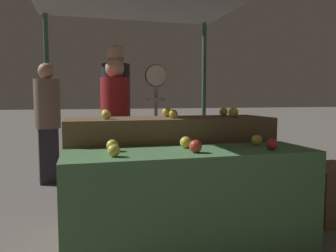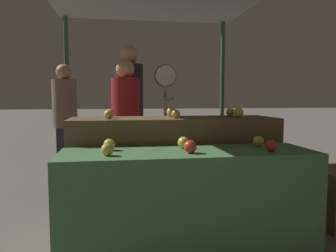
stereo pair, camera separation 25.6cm
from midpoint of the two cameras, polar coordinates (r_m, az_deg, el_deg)
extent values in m
cylinder|color=#33513D|center=(5.26, -21.57, 5.10)|extent=(0.07, 0.07, 2.37)
cylinder|color=#33513D|center=(5.54, 4.96, 5.41)|extent=(0.07, 0.07, 2.37)
cube|color=#4C7A4C|center=(2.40, 1.02, -13.42)|extent=(1.78, 0.55, 0.77)
cube|color=brown|center=(2.94, -2.17, -8.00)|extent=(1.78, 0.55, 0.97)
sphere|color=gold|center=(2.11, -12.86, -4.22)|extent=(0.08, 0.08, 0.08)
sphere|color=red|center=(2.21, 1.52, -3.58)|extent=(0.09, 0.09, 0.09)
sphere|color=#B72D23|center=(2.41, 14.78, -3.10)|extent=(0.08, 0.08, 0.08)
sphere|color=yellow|center=(2.32, -12.80, -3.34)|extent=(0.08, 0.08, 0.08)
sphere|color=yellow|center=(2.41, 0.07, -2.88)|extent=(0.09, 0.09, 0.09)
sphere|color=gold|center=(2.60, 12.50, -2.43)|extent=(0.08, 0.08, 0.08)
sphere|color=yellow|center=(2.69, -13.40, 1.91)|extent=(0.07, 0.07, 0.07)
sphere|color=gold|center=(2.76, -1.70, 2.10)|extent=(0.07, 0.07, 0.07)
sphere|color=yellow|center=(2.94, 8.91, 2.36)|extent=(0.09, 0.09, 0.09)
sphere|color=gold|center=(2.91, -13.35, 2.12)|extent=(0.07, 0.07, 0.07)
sphere|color=yellow|center=(2.97, -2.69, 2.44)|extent=(0.09, 0.09, 0.09)
sphere|color=gold|center=(3.13, 7.37, 2.46)|extent=(0.08, 0.08, 0.08)
cylinder|color=#99999E|center=(3.60, -4.13, -2.09)|extent=(0.04, 0.04, 1.40)
cylinder|color=black|center=(3.58, -4.19, 8.74)|extent=(0.24, 0.01, 0.24)
cylinder|color=silver|center=(3.56, -4.14, 8.76)|extent=(0.22, 0.02, 0.22)
cylinder|color=#99999E|center=(3.55, -4.12, 5.86)|extent=(0.01, 0.01, 0.14)
cylinder|color=#99999E|center=(3.55, -4.12, 4.73)|extent=(0.20, 0.20, 0.03)
cube|color=#2D2D38|center=(3.74, -10.99, -7.15)|extent=(0.25, 0.17, 0.73)
cylinder|color=maroon|center=(3.66, -11.17, 3.32)|extent=(0.35, 0.35, 0.63)
sphere|color=tan|center=(3.67, -11.29, 9.87)|extent=(0.21, 0.21, 0.21)
cube|color=#2D2D38|center=(4.24, -10.60, -4.95)|extent=(0.30, 0.25, 0.83)
cylinder|color=#232328|center=(4.18, -10.77, 5.63)|extent=(0.47, 0.47, 0.72)
sphere|color=tan|center=(4.21, -10.88, 12.17)|extent=(0.24, 0.24, 0.24)
cube|color=#2D2D38|center=(4.67, -21.54, -4.89)|extent=(0.27, 0.19, 0.74)
cylinder|color=#756656|center=(4.61, -21.82, 3.60)|extent=(0.38, 0.38, 0.64)
sphere|color=tan|center=(4.62, -21.99, 8.88)|extent=(0.21, 0.21, 0.21)
cube|color=brown|center=(3.45, 24.42, -10.45)|extent=(0.50, 0.50, 0.50)
camera|label=1|loc=(0.13, -92.86, -0.25)|focal=35.00mm
camera|label=2|loc=(0.13, 87.14, 0.25)|focal=35.00mm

